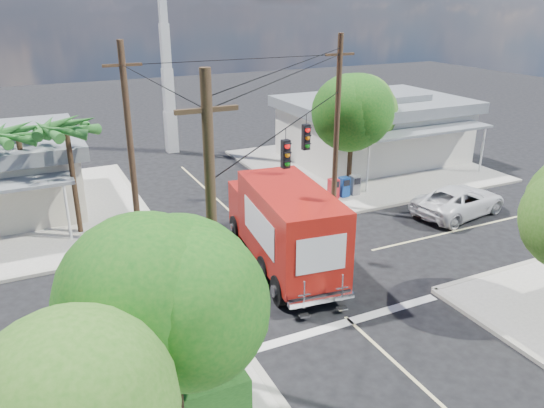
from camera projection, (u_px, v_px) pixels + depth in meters
ground at (293, 269)px, 22.07m from camera, size 120.00×120.00×0.00m
sidewalk_ne at (361, 165)px, 35.59m from camera, size 14.12×14.12×0.14m
sidewalk_nw at (3, 220)px, 26.80m from camera, size 14.12×14.12×0.14m
road_markings at (310, 285)px, 20.83m from camera, size 32.00×32.00×0.01m
building_ne at (373, 127)px, 36.35m from camera, size 11.80×10.20×4.50m
radio_tower at (167, 74)px, 37.06m from camera, size 0.80×0.80×17.00m
tree_sw_front at (171, 307)px, 11.34m from camera, size 3.88×3.78×6.03m
tree_ne_front at (353, 112)px, 28.95m from camera, size 4.21×4.14×6.66m
tree_ne_back at (368, 111)px, 32.06m from camera, size 3.77×3.66×5.82m
palm_nw_front at (67, 131)px, 23.53m from camera, size 3.01×3.08×5.59m
palm_nw_back at (18, 136)px, 24.12m from camera, size 3.01×3.08×5.19m
utility_poles at (241, 156)px, 21.10m from camera, size 12.00×10.68×9.00m
picket_fence at (130, 397)px, 13.96m from camera, size 5.94×0.06×1.00m
vending_boxes at (344, 187)px, 29.66m from camera, size 1.90×0.50×1.10m
delivery_truck at (284, 225)px, 21.73m from camera, size 3.54×8.60×3.62m
parked_car at (459, 201)px, 27.42m from camera, size 5.81×3.42×1.52m
pedestrian at (225, 372)px, 14.31m from camera, size 0.83×0.72×1.90m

